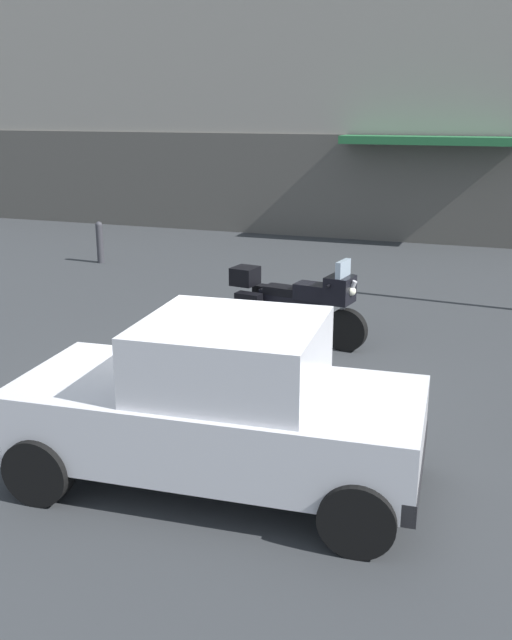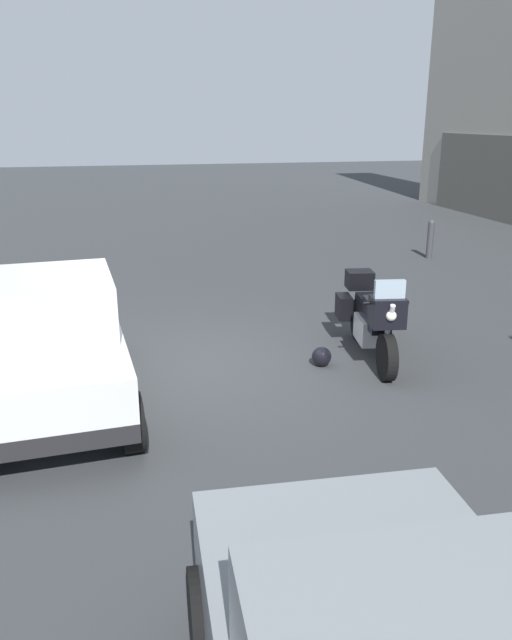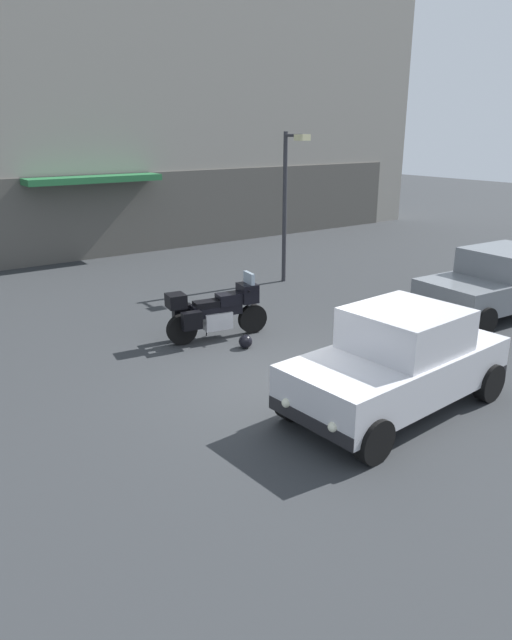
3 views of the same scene
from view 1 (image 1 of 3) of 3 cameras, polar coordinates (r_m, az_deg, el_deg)
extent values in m
plane|color=#2D3033|center=(8.73, -3.11, -6.96)|extent=(80.00, 80.00, 0.00)
cube|color=#514E48|center=(19.73, 10.70, 10.21)|extent=(29.53, 0.12, 2.80)
cube|color=#236638|center=(19.08, 13.59, 13.75)|extent=(4.40, 1.10, 0.20)
cylinder|color=black|center=(10.68, 7.18, -0.79)|extent=(0.65, 0.24, 0.64)
cylinder|color=black|center=(11.35, -0.42, 0.38)|extent=(0.65, 0.24, 0.64)
cylinder|color=#B7B7BC|center=(10.57, 7.16, 1.45)|extent=(0.33, 0.12, 0.68)
cube|color=#B7B7BC|center=(10.98, 3.08, 0.34)|extent=(0.66, 0.49, 0.36)
cube|color=black|center=(10.92, 3.10, 1.55)|extent=(1.13, 0.45, 0.28)
cube|color=black|center=(10.75, 4.56, 2.28)|extent=(0.57, 0.42, 0.24)
cube|color=black|center=(10.97, 2.17, 2.39)|extent=(0.60, 0.38, 0.12)
cube|color=black|center=(10.57, 6.69, 2.41)|extent=(0.42, 0.49, 0.40)
cube|color=#8C9EAD|center=(10.48, 6.95, 3.98)|extent=(0.14, 0.41, 0.28)
sphere|color=#EAEACC|center=(10.50, 7.60, 2.29)|extent=(0.14, 0.14, 0.14)
cylinder|color=black|center=(10.57, 6.31, 2.99)|extent=(0.14, 0.62, 0.04)
cylinder|color=#B7B7BC|center=(11.44, 0.81, 0.42)|extent=(0.56, 0.18, 0.09)
cube|color=black|center=(11.46, 0.78, 1.89)|extent=(0.43, 0.26, 0.36)
cube|color=black|center=(10.99, -0.59, 1.24)|extent=(0.43, 0.26, 0.36)
cube|color=black|center=(11.24, -0.87, 3.54)|extent=(0.42, 0.45, 0.28)
cylinder|color=black|center=(11.28, 2.78, -0.65)|extent=(0.04, 0.13, 0.29)
sphere|color=black|center=(10.27, 2.70, -2.45)|extent=(0.28, 0.28, 0.28)
cube|color=silver|center=(6.81, -3.12, -7.93)|extent=(3.91, 1.91, 0.68)
cube|color=silver|center=(6.52, -1.96, -2.80)|extent=(1.70, 1.62, 0.64)
cube|color=#8C9EAD|center=(6.77, -8.02, -2.20)|extent=(0.16, 1.39, 0.54)
cube|color=#8C9EAD|center=(6.34, 4.52, -3.40)|extent=(0.16, 1.39, 0.51)
cube|color=black|center=(7.66, -16.43, -7.69)|extent=(0.24, 1.64, 0.20)
cube|color=black|center=(6.61, 12.60, -11.45)|extent=(0.24, 1.64, 0.20)
cylinder|color=black|center=(6.92, -16.93, -11.39)|extent=(0.65, 0.27, 0.64)
cylinder|color=black|center=(8.13, -11.07, -6.63)|extent=(0.65, 0.27, 0.64)
cylinder|color=black|center=(6.01, 8.10, -15.36)|extent=(0.65, 0.27, 0.64)
cylinder|color=black|center=(7.37, 9.81, -9.08)|extent=(0.65, 0.27, 0.64)
sphere|color=silver|center=(7.30, -18.71, -8.11)|extent=(0.14, 0.14, 0.14)
sphere|color=silver|center=(7.99, -15.11, -5.63)|extent=(0.14, 0.14, 0.14)
cylinder|color=#333338|center=(17.12, -12.33, 5.94)|extent=(0.16, 0.16, 0.89)
sphere|color=#333338|center=(17.04, -12.42, 7.41)|extent=(0.16, 0.16, 0.16)
camera|label=2|loc=(8.18, 58.00, 8.13)|focal=34.94mm
camera|label=3|loc=(9.04, -70.66, 10.62)|focal=32.25mm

